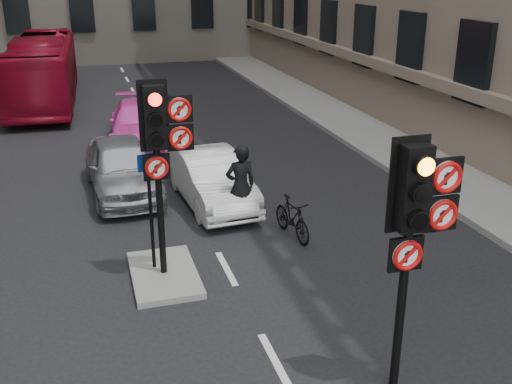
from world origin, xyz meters
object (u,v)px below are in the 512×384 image
car_white (211,178)px  motorcyclist (241,186)px  signal_far (161,138)px  info_sign (150,195)px  car_pink (139,123)px  signal_near (416,215)px  bus_red (43,71)px  car_silver (122,167)px  motorcycle (292,218)px

car_white → motorcyclist: (0.34, -1.52, 0.31)m
signal_far → info_sign: size_ratio=1.58×
car_white → car_pink: 5.95m
signal_near → car_white: 7.73m
car_pink → bus_red: size_ratio=0.46×
bus_red → motorcyclist: size_ratio=5.21×
bus_red → car_silver: bearing=-77.2°
motorcycle → info_sign: (-3.04, -0.76, 1.14)m
bus_red → motorcycle: 16.31m
signal_far → car_white: 4.29m
car_pink → bus_red: bus_red is taller
car_silver → motorcycle: car_silver is taller
bus_red → info_sign: (2.38, -16.12, 0.21)m
car_silver → car_pink: size_ratio=0.91×
car_white → motorcyclist: 1.58m
car_pink → info_sign: (-0.73, -9.02, 0.92)m
car_silver → signal_far: bearing=-87.7°
car_pink → motorcycle: car_pink is taller
signal_far → car_pink: size_ratio=0.79×
signal_far → car_white: signal_far is taller
car_white → info_sign: info_sign is taller
car_silver → bus_red: size_ratio=0.42×
signal_near → motorcyclist: (-0.68, 5.90, -1.64)m
bus_red → info_sign: size_ratio=4.34×
signal_far → signal_near: bearing=-57.0°
car_silver → motorcyclist: 3.68m
car_silver → info_sign: 4.58m
car_pink → info_sign: 9.10m
bus_red → motorcyclist: bus_red is taller
car_white → car_pink: (-1.08, 5.85, 0.02)m
signal_near → car_silver: signal_near is taller
car_pink → motorcyclist: 7.51m
motorcycle → motorcyclist: (-0.89, 0.89, 0.50)m
car_pink → bus_red: bearing=119.5°
bus_red → info_sign: 16.29m
car_silver → bus_red: bearing=97.8°
car_silver → signal_near: bearing=-73.8°
car_silver → bus_red: 11.85m
info_sign → signal_near: bearing=-76.3°
car_silver → info_sign: (0.19, -4.49, 0.88)m
motorcyclist → car_pink: bearing=-84.4°
signal_far → motorcyclist: (1.92, 1.90, -1.76)m
car_silver → motorcyclist: bearing=-53.4°
signal_near → info_sign: signal_near is taller
motorcyclist → motorcycle: bearing=129.9°
motorcycle → signal_near: bearing=-101.2°
car_pink → info_sign: size_ratio=2.00×
bus_red → motorcyclist: 15.16m
bus_red → car_white: bearing=-69.9°
signal_near → motorcycle: bearing=87.6°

